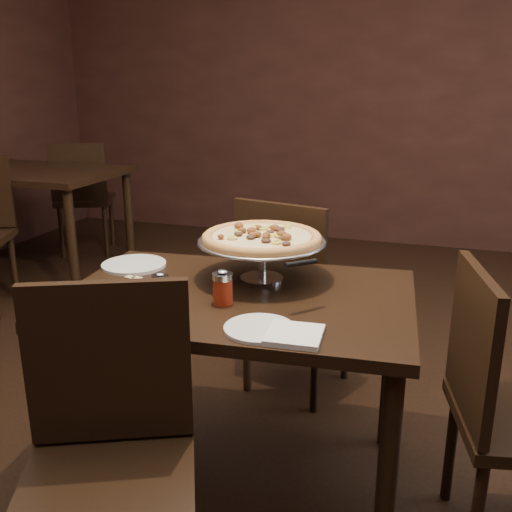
% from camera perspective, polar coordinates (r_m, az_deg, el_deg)
% --- Properties ---
extents(room, '(6.04, 7.04, 2.84)m').
position_cam_1_polar(room, '(1.94, -1.62, 15.65)').
color(room, black).
rests_on(room, ground).
extents(dining_table, '(1.25, 0.89, 0.75)m').
position_cam_1_polar(dining_table, '(2.02, -1.80, -6.39)').
color(dining_table, black).
rests_on(dining_table, ground).
extents(background_table, '(1.32, 0.88, 0.82)m').
position_cam_1_polar(background_table, '(4.61, -21.63, 6.70)').
color(background_table, black).
rests_on(background_table, ground).
extents(pizza_stand, '(0.47, 0.47, 0.19)m').
position_cam_1_polar(pizza_stand, '(2.07, 0.57, 1.78)').
color(pizza_stand, '#B4B4BB').
rests_on(pizza_stand, dining_table).
extents(parmesan_shaker, '(0.06, 0.06, 0.10)m').
position_cam_1_polar(parmesan_shaker, '(1.92, -9.54, -3.13)').
color(parmesan_shaker, beige).
rests_on(parmesan_shaker, dining_table).
extents(pepper_flake_shaker, '(0.07, 0.07, 0.12)m').
position_cam_1_polar(pepper_flake_shaker, '(1.87, -3.35, -3.19)').
color(pepper_flake_shaker, maroon).
rests_on(pepper_flake_shaker, dining_table).
extents(packet_caddy, '(0.09, 0.09, 0.07)m').
position_cam_1_polar(packet_caddy, '(1.99, -12.04, -3.14)').
color(packet_caddy, black).
rests_on(packet_caddy, dining_table).
extents(napkin_stack, '(0.17, 0.17, 0.02)m').
position_cam_1_polar(napkin_stack, '(1.65, 3.86, -7.89)').
color(napkin_stack, white).
rests_on(napkin_stack, dining_table).
extents(plate_left, '(0.25, 0.25, 0.01)m').
position_cam_1_polar(plate_left, '(2.32, -12.11, -0.85)').
color(plate_left, silver).
rests_on(plate_left, dining_table).
extents(plate_near, '(0.21, 0.21, 0.01)m').
position_cam_1_polar(plate_near, '(1.70, 0.35, -7.26)').
color(plate_near, silver).
rests_on(plate_near, dining_table).
extents(serving_spatula, '(0.15, 0.15, 0.02)m').
position_cam_1_polar(serving_spatula, '(1.80, 4.50, -0.80)').
color(serving_spatula, '#B4B4BB').
rests_on(serving_spatula, pizza_stand).
extents(chair_far, '(0.54, 0.54, 0.96)m').
position_cam_1_polar(chair_far, '(2.65, 3.57, -3.45)').
color(chair_far, black).
rests_on(chair_far, ground).
extents(chair_near, '(0.59, 0.59, 0.95)m').
position_cam_1_polar(chair_near, '(1.62, -14.56, -18.57)').
color(chair_near, black).
rests_on(chair_near, ground).
extents(chair_side, '(0.51, 0.51, 0.93)m').
position_cam_1_polar(chair_side, '(1.96, 23.78, -13.26)').
color(chair_side, black).
rests_on(chair_side, ground).
extents(bg_chair_far, '(0.60, 0.60, 0.97)m').
position_cam_1_polar(bg_chair_far, '(5.10, -16.92, 5.94)').
color(bg_chair_far, black).
rests_on(bg_chair_far, ground).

